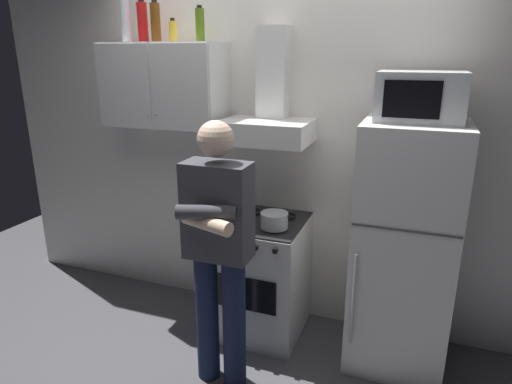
# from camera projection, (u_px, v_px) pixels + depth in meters

# --- Properties ---
(ground_plane) EXTENTS (7.00, 7.00, 0.00)m
(ground_plane) POSITION_uv_depth(u_px,v_px,m) (256.00, 348.00, 3.11)
(ground_plane) COLOR #4C4C51
(back_wall_tiled) EXTENTS (4.80, 0.10, 2.70)m
(back_wall_tiled) POSITION_uv_depth(u_px,v_px,m) (285.00, 143.00, 3.25)
(back_wall_tiled) COLOR silver
(back_wall_tiled) RESTS_ON ground_plane
(upper_cabinet) EXTENTS (0.90, 0.37, 0.60)m
(upper_cabinet) POSITION_uv_depth(u_px,v_px,m) (164.00, 86.00, 3.21)
(upper_cabinet) COLOR silver
(stove_oven) EXTENTS (0.60, 0.62, 0.87)m
(stove_oven) POSITION_uv_depth(u_px,v_px,m) (262.00, 276.00, 3.22)
(stove_oven) COLOR silver
(stove_oven) RESTS_ON ground_plane
(range_hood) EXTENTS (0.60, 0.44, 0.75)m
(range_hood) POSITION_uv_depth(u_px,v_px,m) (269.00, 112.00, 2.99)
(range_hood) COLOR white
(refrigerator) EXTENTS (0.60, 0.62, 1.60)m
(refrigerator) POSITION_uv_depth(u_px,v_px,m) (404.00, 249.00, 2.80)
(refrigerator) COLOR white
(refrigerator) RESTS_ON ground_plane
(microwave) EXTENTS (0.48, 0.37, 0.28)m
(microwave) POSITION_uv_depth(u_px,v_px,m) (420.00, 97.00, 2.53)
(microwave) COLOR #B7BABF
(microwave) RESTS_ON refrigerator
(person_standing) EXTENTS (0.38, 0.33, 1.64)m
(person_standing) POSITION_uv_depth(u_px,v_px,m) (218.00, 249.00, 2.56)
(person_standing) COLOR #192342
(person_standing) RESTS_ON ground_plane
(cooking_pot) EXTENTS (0.28, 0.18, 0.10)m
(cooking_pot) POSITION_uv_depth(u_px,v_px,m) (274.00, 220.00, 2.93)
(cooking_pot) COLOR #B7BABF
(cooking_pot) RESTS_ON stove_oven
(bottle_spice_jar) EXTENTS (0.05, 0.05, 0.15)m
(bottle_spice_jar) POSITION_uv_depth(u_px,v_px,m) (173.00, 31.00, 3.03)
(bottle_spice_jar) COLOR gold
(bottle_spice_jar) RESTS_ON upper_cabinet
(bottle_olive_oil) EXTENTS (0.06, 0.06, 0.23)m
(bottle_olive_oil) POSITION_uv_depth(u_px,v_px,m) (200.00, 25.00, 3.02)
(bottle_olive_oil) COLOR #4C6B19
(bottle_olive_oil) RESTS_ON upper_cabinet
(bottle_vodka_clear) EXTENTS (0.06, 0.06, 0.30)m
(bottle_vodka_clear) POSITION_uv_depth(u_px,v_px,m) (126.00, 21.00, 3.14)
(bottle_vodka_clear) COLOR silver
(bottle_vodka_clear) RESTS_ON upper_cabinet
(bottle_beer_brown) EXTENTS (0.07, 0.07, 0.27)m
(bottle_beer_brown) POSITION_uv_depth(u_px,v_px,m) (156.00, 22.00, 3.07)
(bottle_beer_brown) COLOR brown
(bottle_beer_brown) RESTS_ON upper_cabinet
(bottle_soda_red) EXTENTS (0.07, 0.07, 0.28)m
(bottle_soda_red) POSITION_uv_depth(u_px,v_px,m) (143.00, 22.00, 3.13)
(bottle_soda_red) COLOR red
(bottle_soda_red) RESTS_ON upper_cabinet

